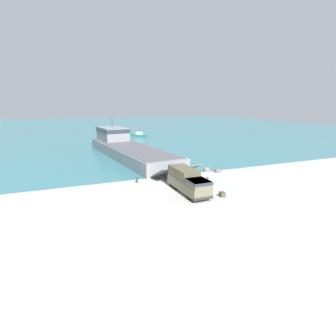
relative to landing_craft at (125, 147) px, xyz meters
The scene contains 11 objects.
ground_plane 23.91m from the landing_craft, 94.26° to the right, with size 240.00×240.00×0.00m, color #B7B5AD.
water_surface 70.52m from the landing_craft, 91.44° to the left, with size 240.00×180.00×0.01m, color teal.
landing_craft is the anchor object (origin of this frame).
military_truck 27.64m from the landing_craft, 86.87° to the right, with size 2.50×7.95×2.95m.
soldier_on_ramp 27.61m from the landing_craft, 80.41° to the right, with size 0.47×0.49×1.72m.
moored_boat_a 33.50m from the landing_craft, 69.23° to the left, with size 6.33×6.19×1.60m.
mooring_bollard 21.41m from the landing_craft, 99.12° to the right, with size 0.29×0.29×0.82m.
cargo_crate 31.07m from the landing_craft, 81.33° to the right, with size 0.58×0.69×0.58m, color #4C4738.
shoreline_rock_a 23.26m from the landing_craft, 60.89° to the right, with size 0.72×0.72×0.72m, color gray.
shoreline_rock_b 21.08m from the landing_craft, 63.04° to the right, with size 1.18×1.18×1.18m, color gray.
shoreline_rock_c 23.03m from the landing_craft, 62.25° to the right, with size 1.24×1.24×1.24m, color #66605B.
Camera 1 is at (-11.19, -32.40, 11.10)m, focal length 28.00 mm.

